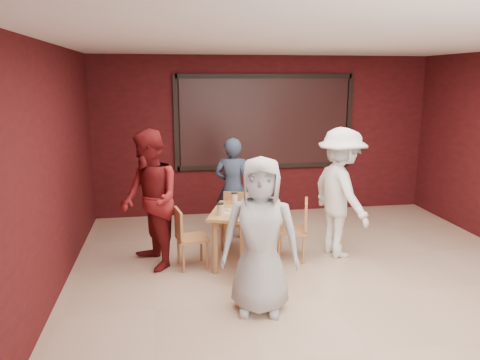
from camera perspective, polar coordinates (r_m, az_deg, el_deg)
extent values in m
plane|color=tan|center=(5.53, 10.63, -13.79)|extent=(7.00, 7.00, 0.00)
cube|color=black|center=(8.32, 3.09, 7.07)|extent=(3.00, 0.02, 1.50)
cube|color=tan|center=(6.07, 1.04, -3.94)|extent=(1.16, 1.16, 0.04)
cylinder|color=tan|center=(6.59, -1.77, -5.97)|extent=(0.07, 0.07, 0.69)
cylinder|color=tan|center=(6.50, 4.70, -6.25)|extent=(0.07, 0.07, 0.69)
cylinder|color=tan|center=(5.90, -3.05, -8.20)|extent=(0.07, 0.07, 0.69)
cylinder|color=tan|center=(5.81, 4.22, -8.57)|extent=(0.07, 0.07, 0.69)
cylinder|color=silver|center=(5.79, 1.55, -4.50)|extent=(0.23, 0.23, 0.01)
cone|color=gold|center=(5.79, 1.55, -4.36)|extent=(0.21, 0.21, 0.02)
cylinder|color=#FBEFC7|center=(5.71, 2.98, -4.08)|extent=(0.09, 0.09, 0.14)
cylinder|color=black|center=(5.69, 2.99, -3.35)|extent=(0.09, 0.09, 0.01)
cylinder|color=silver|center=(6.34, 0.57, -2.99)|extent=(0.23, 0.23, 0.01)
cone|color=gold|center=(6.34, 0.57, -2.86)|extent=(0.21, 0.21, 0.02)
cylinder|color=#FBEFC7|center=(6.39, -0.69, -2.28)|extent=(0.09, 0.09, 0.14)
cylinder|color=black|center=(6.37, -0.69, -1.61)|extent=(0.09, 0.09, 0.01)
cylinder|color=silver|center=(6.02, -1.71, -3.83)|extent=(0.23, 0.23, 0.01)
cone|color=gold|center=(6.02, -1.71, -3.70)|extent=(0.21, 0.21, 0.02)
cylinder|color=#FBEFC7|center=(5.87, -2.41, -3.62)|extent=(0.09, 0.09, 0.14)
cylinder|color=black|center=(5.85, -2.42, -2.90)|extent=(0.09, 0.09, 0.01)
cylinder|color=silver|center=(6.12, 3.74, -3.59)|extent=(0.23, 0.23, 0.01)
cone|color=gold|center=(6.12, 3.74, -3.45)|extent=(0.21, 0.21, 0.02)
cylinder|color=#FBEFC7|center=(6.24, 4.29, -2.66)|extent=(0.09, 0.09, 0.14)
cylinder|color=black|center=(6.23, 4.30, -1.99)|extent=(0.09, 0.09, 0.01)
cylinder|color=silver|center=(6.04, 1.82, -3.35)|extent=(0.06, 0.06, 0.10)
cylinder|color=silver|center=(5.99, 1.36, -3.57)|extent=(0.05, 0.05, 0.08)
cylinder|color=#9F250B|center=(5.99, 0.39, -3.26)|extent=(0.07, 0.07, 0.15)
cube|color=black|center=(6.03, 0.75, -3.38)|extent=(0.12, 0.08, 0.10)
cube|color=#B67347|center=(5.60, 2.28, -8.74)|extent=(0.49, 0.49, 0.04)
cylinder|color=#B67347|center=(5.81, 4.03, -10.18)|extent=(0.03, 0.03, 0.38)
cylinder|color=#B67347|center=(5.85, 0.89, -10.02)|extent=(0.03, 0.03, 0.38)
cylinder|color=#B67347|center=(5.52, 3.73, -11.43)|extent=(0.03, 0.03, 0.38)
cylinder|color=#B67347|center=(5.56, 0.42, -11.25)|extent=(0.03, 0.03, 0.38)
cube|color=#B67347|center=(5.36, 2.08, -7.19)|extent=(0.38, 0.15, 0.37)
cube|color=#B67347|center=(6.73, -0.68, -5.13)|extent=(0.49, 0.49, 0.04)
cylinder|color=#B67347|center=(6.68, -2.24, -7.14)|extent=(0.03, 0.03, 0.37)
cylinder|color=#B67347|center=(6.63, 0.41, -7.29)|extent=(0.03, 0.03, 0.37)
cylinder|color=#B67347|center=(6.97, -1.71, -6.30)|extent=(0.03, 0.03, 0.37)
cylinder|color=#B67347|center=(6.92, 0.82, -6.44)|extent=(0.03, 0.03, 0.37)
cube|color=#B67347|center=(6.83, -0.43, -2.95)|extent=(0.37, 0.15, 0.36)
cube|color=#B67347|center=(6.11, -5.84, -7.07)|extent=(0.44, 0.44, 0.04)
cylinder|color=#B67347|center=(6.07, -4.02, -9.21)|extent=(0.03, 0.03, 0.37)
cylinder|color=#B67347|center=(6.35, -4.75, -8.23)|extent=(0.03, 0.03, 0.37)
cylinder|color=#B67347|center=(6.01, -6.91, -9.52)|extent=(0.03, 0.03, 0.37)
cylinder|color=#B67347|center=(6.29, -7.51, -8.51)|extent=(0.03, 0.03, 0.37)
cube|color=#B67347|center=(6.01, -7.50, -5.26)|extent=(0.10, 0.38, 0.36)
cube|color=#B67347|center=(6.37, 6.36, -6.07)|extent=(0.50, 0.50, 0.04)
cylinder|color=#B67347|center=(6.60, 4.94, -7.34)|extent=(0.03, 0.03, 0.39)
cylinder|color=#B67347|center=(6.30, 4.78, -8.33)|extent=(0.03, 0.03, 0.39)
cylinder|color=#B67347|center=(6.60, 7.77, -7.44)|extent=(0.03, 0.03, 0.39)
cylinder|color=#B67347|center=(6.29, 7.75, -8.43)|extent=(0.03, 0.03, 0.39)
cube|color=#B67347|center=(6.30, 8.05, -4.16)|extent=(0.15, 0.39, 0.38)
imported|color=#AFAFAF|center=(4.83, 2.49, -6.85)|extent=(0.91, 0.70, 1.65)
imported|color=#2E3C53|center=(7.10, -0.90, -1.00)|extent=(0.65, 0.53, 1.55)
imported|color=maroon|center=(6.05, -10.92, -2.41)|extent=(0.95, 1.06, 1.80)
imported|color=white|center=(6.50, 12.16, -1.54)|extent=(0.87, 1.25, 1.77)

